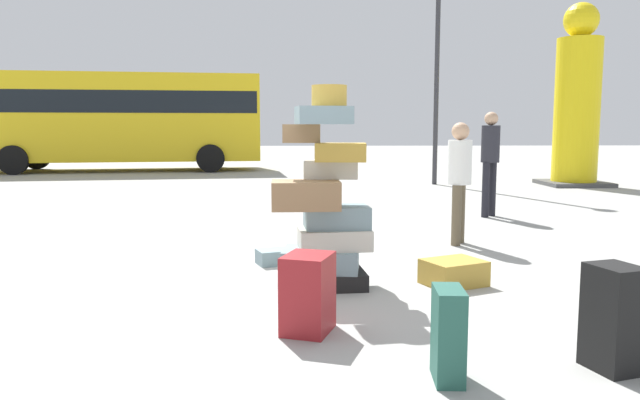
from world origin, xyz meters
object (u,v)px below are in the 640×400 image
(suitcase_tower, at_px, (325,211))
(person_tourist_with_camera, at_px, (459,172))
(parked_bus, at_px, (119,115))
(suitcase_slate_white_trunk, at_px, (282,256))
(suitcase_teal_foreground_near, at_px, (448,335))
(suitcase_maroon_foreground_far, at_px, (308,293))
(yellow_dummy_statue, at_px, (577,105))
(suitcase_black_behind_tower, at_px, (614,318))
(suitcase_tan_right_side, at_px, (454,272))
(lamp_post, at_px, (438,8))
(person_bearded_onlooker, at_px, (490,154))

(suitcase_tower, distance_m, person_tourist_with_camera, 2.72)
(parked_bus, bearing_deg, suitcase_slate_white_trunk, -75.22)
(suitcase_tower, bearing_deg, suitcase_teal_foreground_near, -73.67)
(suitcase_maroon_foreground_far, relative_size, person_tourist_with_camera, 0.37)
(yellow_dummy_statue, bearing_deg, parked_bus, 156.96)
(suitcase_black_behind_tower, distance_m, suitcase_tan_right_side, 2.14)
(suitcase_black_behind_tower, relative_size, suitcase_tan_right_side, 1.25)
(lamp_post, bearing_deg, parked_bus, 151.44)
(suitcase_black_behind_tower, height_order, person_tourist_with_camera, person_tourist_with_camera)
(person_bearded_onlooker, distance_m, person_tourist_with_camera, 2.62)
(suitcase_teal_foreground_near, height_order, yellow_dummy_statue, yellow_dummy_statue)
(suitcase_slate_white_trunk, relative_size, suitcase_tan_right_side, 1.02)
(suitcase_tower, xyz_separation_m, suitcase_teal_foreground_near, (0.64, -2.17, -0.44))
(suitcase_slate_white_trunk, distance_m, person_tourist_with_camera, 2.58)
(suitcase_black_behind_tower, distance_m, person_tourist_with_camera, 4.13)
(suitcase_slate_white_trunk, distance_m, person_bearded_onlooker, 4.86)
(person_tourist_with_camera, xyz_separation_m, yellow_dummy_statue, (4.93, 7.65, 1.09))
(suitcase_maroon_foreground_far, xyz_separation_m, person_bearded_onlooker, (3.09, 5.68, 0.75))
(suitcase_tower, height_order, person_tourist_with_camera, suitcase_tower)
(suitcase_black_behind_tower, distance_m, suitcase_maroon_foreground_far, 2.03)
(suitcase_black_behind_tower, xyz_separation_m, suitcase_tan_right_side, (-0.47, 2.08, -0.21))
(suitcase_black_behind_tower, xyz_separation_m, person_bearded_onlooker, (1.21, 6.45, 0.71))
(parked_bus, bearing_deg, suitcase_black_behind_tower, -72.72)
(suitcase_slate_white_trunk, relative_size, yellow_dummy_statue, 0.12)
(suitcase_teal_foreground_near, relative_size, suitcase_maroon_foreground_far, 0.97)
(suitcase_maroon_foreground_far, relative_size, parked_bus, 0.06)
(suitcase_teal_foreground_near, bearing_deg, suitcase_tan_right_side, 79.52)
(suitcase_slate_white_trunk, xyz_separation_m, yellow_dummy_statue, (7.14, 8.69, 1.93))
(person_bearded_onlooker, xyz_separation_m, yellow_dummy_statue, (3.80, 5.29, 0.97))
(person_tourist_with_camera, bearing_deg, person_bearded_onlooker, -178.44)
(suitcase_tower, distance_m, parked_bus, 16.40)
(suitcase_tower, height_order, suitcase_tan_right_side, suitcase_tower)
(suitcase_slate_white_trunk, bearing_deg, lamp_post, 47.88)
(suitcase_maroon_foreground_far, distance_m, parked_bus, 17.56)
(suitcase_black_behind_tower, relative_size, suitcase_maroon_foreground_far, 1.14)
(suitcase_maroon_foreground_far, bearing_deg, suitcase_tower, 101.22)
(yellow_dummy_statue, relative_size, parked_bus, 0.48)
(yellow_dummy_statue, xyz_separation_m, parked_bus, (-12.87, 5.47, -0.17))
(suitcase_maroon_foreground_far, relative_size, suitcase_tan_right_side, 1.09)
(suitcase_maroon_foreground_far, height_order, parked_bus, parked_bus)
(suitcase_black_behind_tower, distance_m, yellow_dummy_statue, 12.88)
(person_bearded_onlooker, xyz_separation_m, lamp_post, (0.34, 5.64, 3.36))
(person_bearded_onlooker, xyz_separation_m, person_tourist_with_camera, (-1.12, -2.36, -0.12))
(suitcase_black_behind_tower, relative_size, person_tourist_with_camera, 0.43)
(person_bearded_onlooker, relative_size, lamp_post, 0.25)
(yellow_dummy_statue, bearing_deg, person_bearded_onlooker, -125.73)
(suitcase_teal_foreground_near, bearing_deg, suitcase_slate_white_trunk, 113.05)
(person_bearded_onlooker, distance_m, lamp_post, 6.58)
(suitcase_tower, distance_m, person_bearded_onlooker, 5.29)
(parked_bus, bearing_deg, person_tourist_with_camera, -66.06)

